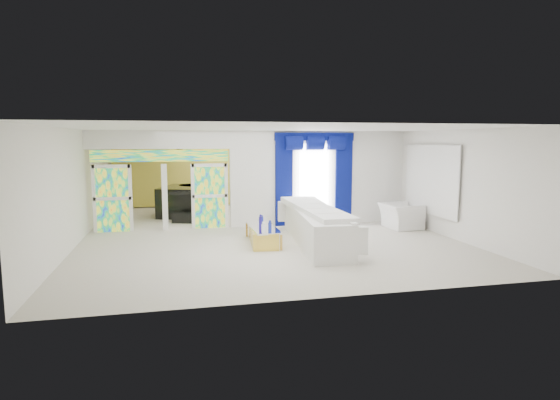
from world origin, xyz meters
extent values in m
plane|color=#B7AF9E|center=(0.00, 0.00, 0.00)|extent=(12.00, 12.00, 0.00)
cube|color=white|center=(2.15, 1.00, 1.50)|extent=(5.70, 0.18, 3.00)
cube|color=white|center=(-2.85, 1.00, 2.73)|extent=(4.30, 0.18, 0.55)
cube|color=#994C3F|center=(-4.28, 1.00, 1.00)|extent=(0.95, 0.04, 2.00)
cube|color=#994C3F|center=(-1.42, 1.00, 1.00)|extent=(0.95, 0.04, 2.00)
cube|color=#994C3F|center=(-2.85, 1.00, 2.25)|extent=(4.00, 0.05, 0.35)
cube|color=white|center=(1.90, 0.90, 1.45)|extent=(1.00, 0.02, 2.30)
cube|color=#030B40|center=(0.90, 0.87, 1.40)|extent=(0.55, 0.10, 2.80)
cube|color=#030B40|center=(2.90, 0.87, 1.40)|extent=(0.55, 0.10, 2.80)
cube|color=#030B40|center=(1.90, 0.87, 2.82)|extent=(2.60, 0.12, 0.25)
cube|color=white|center=(4.94, -1.00, 1.55)|extent=(0.04, 2.70, 1.90)
cube|color=#B1992A|center=(0.00, 5.90, 1.50)|extent=(9.70, 0.12, 2.90)
cube|color=white|center=(1.11, -1.80, 0.44)|extent=(1.45, 4.68, 0.88)
cube|color=gold|center=(-0.24, -1.50, 0.21)|extent=(0.83, 1.97, 0.43)
cube|color=white|center=(1.98, 0.55, 0.18)|extent=(1.09, 0.37, 0.36)
cylinder|color=silver|center=(1.68, 0.55, 0.65)|extent=(0.36, 0.36, 0.58)
imported|color=white|center=(4.32, -0.38, 0.38)|extent=(1.08, 1.22, 0.76)
cube|color=black|center=(-2.07, 3.69, 0.52)|extent=(2.16, 2.47, 1.05)
cube|color=black|center=(-2.07, 2.09, 0.16)|extent=(1.06, 0.68, 0.33)
cube|color=tan|center=(-4.64, 2.38, 0.43)|extent=(0.70, 0.66, 0.85)
sphere|color=gold|center=(-2.30, 3.40, 2.65)|extent=(0.60, 0.60, 0.60)
cylinder|color=#162599|center=(-0.17, -2.12, 0.54)|extent=(0.09, 0.09, 0.23)
cylinder|color=navy|center=(-0.16, -0.99, 0.52)|extent=(0.08, 0.08, 0.19)
cylinder|color=white|center=(-0.27, -1.75, 0.49)|extent=(0.10, 0.10, 0.13)
cylinder|color=white|center=(-0.27, -1.15, 0.48)|extent=(0.11, 0.11, 0.11)
cylinder|color=navy|center=(-0.31, -1.53, 0.57)|extent=(0.08, 0.08, 0.30)
camera|label=1|loc=(-2.49, -13.40, 2.71)|focal=29.88mm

